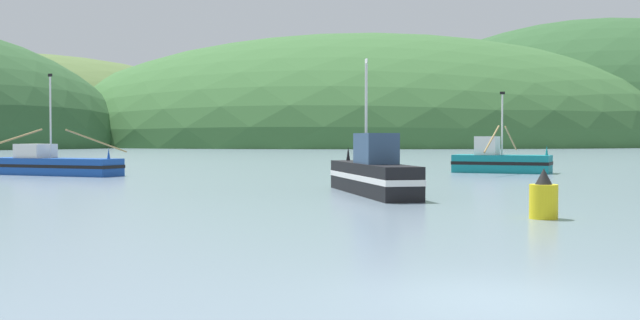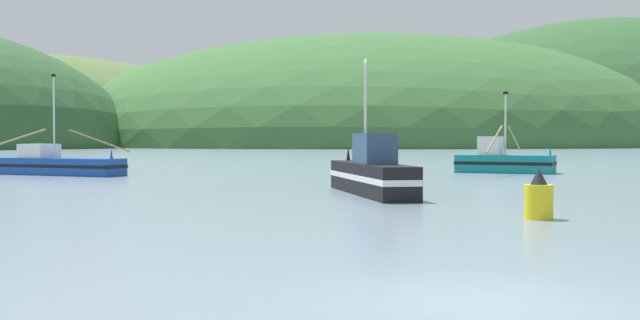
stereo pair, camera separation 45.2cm
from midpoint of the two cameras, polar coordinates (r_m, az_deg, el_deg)
name	(u,v)px [view 2 (the right image)]	position (r m, az deg, el deg)	size (l,w,h in m)	color
ground_plane	(475,300)	(12.18, 12.65, -10.19)	(600.00, 600.00, 0.00)	slate
hill_mid_right	(375,146)	(258.22, 4.22, 1.08)	(213.95, 171.16, 72.74)	#386633
hill_far_left	(614,145)	(291.31, 21.24, 1.04)	(169.99, 135.99, 88.94)	#2D562D
hill_far_center	(19,145)	(282.08, -21.61, 1.02)	(175.24, 140.20, 62.57)	#516B38
fishing_boat_black	(371,174)	(33.75, 4.26, -1.02)	(2.56, 9.81, 6.12)	black
fishing_boat_blue	(56,164)	(54.31, -19.00, -0.31)	(9.79, 13.39, 6.84)	#19479E
fishing_boat_teal	(503,161)	(56.17, 13.82, -0.09)	(7.23, 11.08, 5.85)	#147F84
channel_buoy	(539,198)	(24.39, 16.61, -2.76)	(0.87, 0.87, 1.56)	yellow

